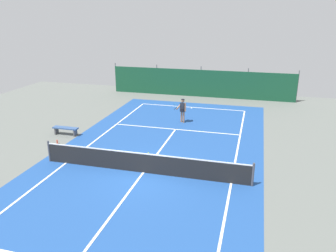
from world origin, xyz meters
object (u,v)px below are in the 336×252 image
(tennis_net, at_px, (143,163))
(tennis_ball_near_player, at_px, (114,127))
(tennis_player, at_px, (183,109))
(courtside_bench, at_px, (66,129))
(tennis_ball_midcourt, at_px, (148,153))
(parked_car, at_px, (221,82))
(water_bottle, at_px, (57,142))

(tennis_net, height_order, tennis_ball_near_player, tennis_net)
(tennis_player, relative_size, courtside_bench, 1.03)
(tennis_net, distance_m, courtside_bench, 7.30)
(tennis_ball_midcourt, bearing_deg, tennis_net, -77.83)
(tennis_net, height_order, tennis_ball_midcourt, tennis_net)
(parked_car, height_order, water_bottle, parked_car)
(tennis_net, bearing_deg, tennis_player, 89.29)
(parked_car, bearing_deg, tennis_ball_midcourt, 86.48)
(parked_car, height_order, courtside_bench, parked_car)
(tennis_player, bearing_deg, tennis_net, 118.89)
(tennis_ball_midcourt, relative_size, water_bottle, 0.28)
(parked_car, xyz_separation_m, courtside_bench, (-7.81, -14.93, -0.46))
(tennis_ball_midcourt, height_order, courtside_bench, courtside_bench)
(courtside_bench, height_order, water_bottle, courtside_bench)
(tennis_net, height_order, courtside_bench, tennis_net)
(water_bottle, bearing_deg, tennis_ball_midcourt, 0.32)
(tennis_net, distance_m, water_bottle, 6.40)
(tennis_player, bearing_deg, tennis_ball_near_player, 58.96)
(tennis_ball_near_player, distance_m, water_bottle, 3.98)
(tennis_net, relative_size, water_bottle, 42.17)
(tennis_player, bearing_deg, parked_car, -67.93)
(tennis_ball_near_player, bearing_deg, courtside_bench, -139.33)
(tennis_ball_midcourt, height_order, parked_car, parked_car)
(water_bottle, bearing_deg, tennis_net, -20.18)
(tennis_ball_near_player, height_order, courtside_bench, courtside_bench)
(parked_car, bearing_deg, tennis_ball_near_player, 70.35)
(tennis_player, height_order, tennis_ball_near_player, tennis_player)
(tennis_ball_near_player, bearing_deg, tennis_ball_midcourt, -44.08)
(tennis_player, bearing_deg, tennis_ball_midcourt, 113.81)
(tennis_ball_midcourt, xyz_separation_m, courtside_bench, (-5.83, 1.44, 0.34))
(courtside_bench, relative_size, water_bottle, 6.67)
(tennis_ball_midcourt, bearing_deg, tennis_player, 84.21)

